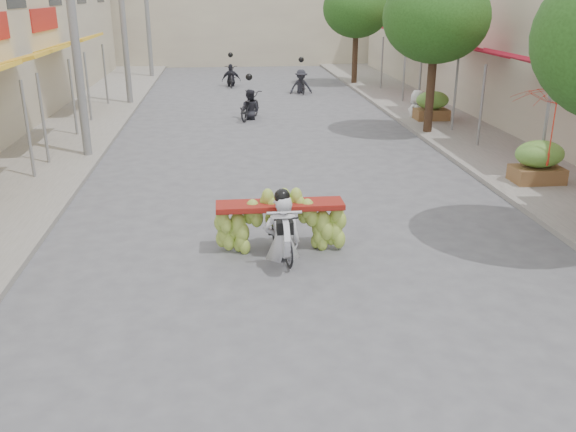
# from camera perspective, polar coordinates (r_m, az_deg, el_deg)

# --- Properties ---
(ground) EXTENTS (120.00, 120.00, 0.00)m
(ground) POSITION_cam_1_polar(r_m,az_deg,el_deg) (7.44, 6.71, -17.42)
(ground) COLOR #58585E
(ground) RESTS_ON ground
(sidewalk_left) EXTENTS (4.00, 60.00, 0.12)m
(sidewalk_left) POSITION_cam_1_polar(r_m,az_deg,el_deg) (21.92, -20.78, 7.09)
(sidewalk_left) COLOR gray
(sidewalk_left) RESTS_ON ground
(sidewalk_right) EXTENTS (4.00, 60.00, 0.12)m
(sidewalk_right) POSITION_cam_1_polar(r_m,az_deg,el_deg) (22.83, 15.93, 8.10)
(sidewalk_right) COLOR gray
(sidewalk_right) RESTS_ON ground
(far_building) EXTENTS (20.00, 6.00, 7.00)m
(far_building) POSITION_cam_1_polar(r_m,az_deg,el_deg) (43.77, -4.41, 18.74)
(far_building) COLOR #B6AB90
(far_building) RESTS_ON ground
(utility_pole_mid) EXTENTS (0.60, 0.24, 8.00)m
(utility_pole_mid) POSITION_cam_1_polar(r_m,az_deg,el_deg) (18.18, -19.58, 17.49)
(utility_pole_mid) COLOR slate
(utility_pole_mid) RESTS_ON ground
(utility_pole_far) EXTENTS (0.60, 0.24, 8.00)m
(utility_pole_far) POSITION_cam_1_polar(r_m,az_deg,el_deg) (27.03, -15.29, 18.43)
(utility_pole_far) COLOR slate
(utility_pole_far) RESTS_ON ground
(utility_pole_back) EXTENTS (0.60, 0.24, 8.00)m
(utility_pole_back) POSITION_cam_1_polar(r_m,az_deg,el_deg) (35.96, -13.10, 18.86)
(utility_pole_back) COLOR slate
(utility_pole_back) RESTS_ON ground
(street_tree_mid) EXTENTS (3.40, 3.40, 5.25)m
(street_tree_mid) POSITION_cam_1_polar(r_m,az_deg,el_deg) (20.90, 13.70, 17.58)
(street_tree_mid) COLOR #3A2719
(street_tree_mid) RESTS_ON ground
(street_tree_far) EXTENTS (3.40, 3.40, 5.25)m
(street_tree_far) POSITION_cam_1_polar(r_m,az_deg,el_deg) (32.47, 6.44, 18.72)
(street_tree_far) COLOR #3A2719
(street_tree_far) RESTS_ON ground
(produce_crate_mid) EXTENTS (1.20, 0.88, 1.16)m
(produce_crate_mid) POSITION_cam_1_polar(r_m,az_deg,el_deg) (16.17, 22.44, 4.98)
(produce_crate_mid) COLOR brown
(produce_crate_mid) RESTS_ON ground
(produce_crate_far) EXTENTS (1.20, 0.88, 1.16)m
(produce_crate_far) POSITION_cam_1_polar(r_m,az_deg,el_deg) (23.35, 13.34, 10.22)
(produce_crate_far) COLOR brown
(produce_crate_far) RESTS_ON ground
(banana_motorbike) EXTENTS (2.33, 1.79, 2.25)m
(banana_motorbike) POSITION_cam_1_polar(r_m,az_deg,el_deg) (10.95, -0.65, -0.01)
(banana_motorbike) COLOR black
(banana_motorbike) RESTS_ON ground
(market_umbrella) EXTENTS (2.59, 2.59, 1.92)m
(market_umbrella) POSITION_cam_1_polar(r_m,az_deg,el_deg) (15.42, 24.10, 11.13)
(market_umbrella) COLOR red
(market_umbrella) RESTS_ON ground
(pedestrian) EXTENTS (1.10, 1.05, 1.95)m
(pedestrian) POSITION_cam_1_polar(r_m,az_deg,el_deg) (23.93, 12.11, 11.46)
(pedestrian) COLOR white
(pedestrian) RESTS_ON ground
(bg_motorbike_a) EXTENTS (1.28, 1.91, 1.95)m
(bg_motorbike_a) POSITION_cam_1_polar(r_m,az_deg,el_deg) (23.45, -3.63, 10.78)
(bg_motorbike_a) COLOR black
(bg_motorbike_a) RESTS_ON ground
(bg_motorbike_b) EXTENTS (1.09, 1.71, 1.95)m
(bg_motorbike_b) POSITION_cam_1_polar(r_m,az_deg,el_deg) (29.64, 1.23, 13.01)
(bg_motorbike_b) COLOR black
(bg_motorbike_b) RESTS_ON ground
(bg_motorbike_c) EXTENTS (0.98, 1.75, 1.95)m
(bg_motorbike_c) POSITION_cam_1_polar(r_m,az_deg,el_deg) (32.11, -5.36, 13.36)
(bg_motorbike_c) COLOR black
(bg_motorbike_c) RESTS_ON ground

